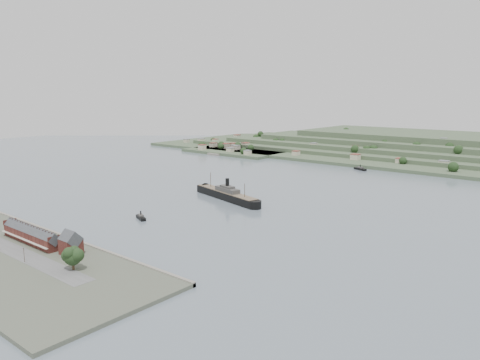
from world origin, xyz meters
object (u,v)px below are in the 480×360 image
Objects in this scene: terrace_row at (31,235)px; fig_tree at (72,256)px; steamship at (225,194)px; tugboat at (141,217)px; gabled_building at (71,243)px.

terrace_row is 60.85m from fig_tree.
tugboat is (-2.69, -89.48, -2.57)m from steamship.
steamship is 89.56m from tugboat.
steamship is (6.08, 169.36, -2.74)m from terrace_row.
terrace_row is 3.95× the size of gabled_building.
gabled_building reaches higher than fig_tree.
terrace_row is at bearing -173.88° from gabled_building.
gabled_building is 168.35m from steamship.
steamship is (-31.42, 165.34, -4.08)m from gabled_building.
gabled_building is at bearing 151.13° from fig_tree.
steamship is at bearing 100.76° from gabled_building.
steamship is at bearing 87.95° from terrace_row.
terrace_row is 0.61× the size of steamship.
fig_tree reaches higher than terrace_row.
tugboat is 1.13× the size of fig_tree.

